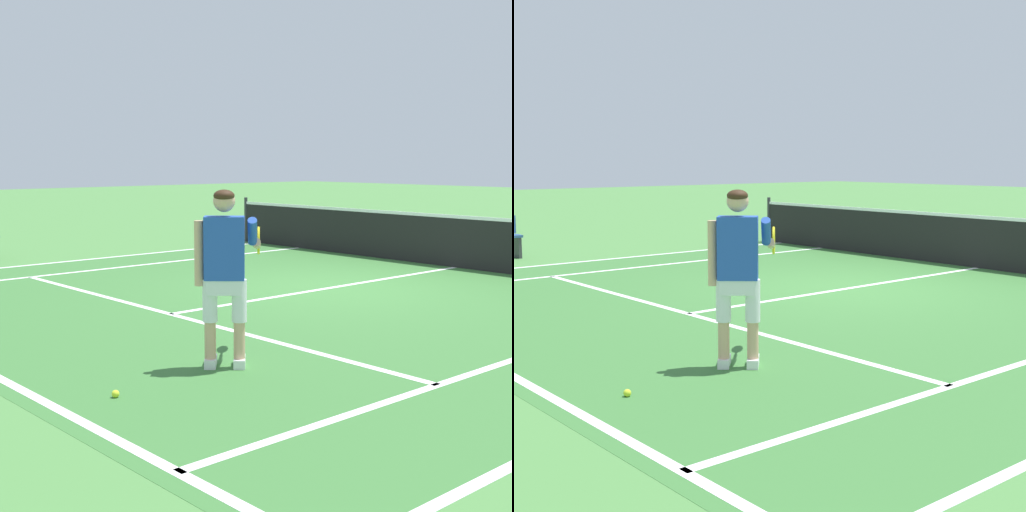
# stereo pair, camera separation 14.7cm
# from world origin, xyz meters

# --- Properties ---
(ground_plane) EXTENTS (80.00, 80.00, 0.00)m
(ground_plane) POSITION_xyz_m (0.00, 0.00, 0.00)
(ground_plane) COLOR #477F3D
(court_inner_surface) EXTENTS (10.98, 9.63, 0.00)m
(court_inner_surface) POSITION_xyz_m (0.00, -1.33, 0.00)
(court_inner_surface) COLOR #387033
(court_inner_surface) RESTS_ON ground
(line_service) EXTENTS (8.23, 0.10, 0.01)m
(line_service) POSITION_xyz_m (0.00, -3.11, 0.00)
(line_service) COLOR white
(line_service) RESTS_ON ground
(line_centre_service) EXTENTS (0.10, 6.40, 0.01)m
(line_centre_service) POSITION_xyz_m (0.00, 0.09, 0.00)
(line_centre_service) COLOR white
(line_centre_service) RESTS_ON ground
(line_singles_left) EXTENTS (0.10, 9.23, 0.01)m
(line_singles_left) POSITION_xyz_m (-4.12, -1.33, 0.00)
(line_singles_left) COLOR white
(line_singles_left) RESTS_ON ground
(line_doubles_left) EXTENTS (0.10, 9.23, 0.01)m
(line_doubles_left) POSITION_xyz_m (-5.49, -1.33, 0.00)
(line_doubles_left) COLOR white
(line_doubles_left) RESTS_ON ground
(tennis_net) EXTENTS (11.96, 0.08, 1.07)m
(tennis_net) POSITION_xyz_m (0.00, 3.29, 0.50)
(tennis_net) COLOR #333338
(tennis_net) RESTS_ON ground
(tennis_player) EXTENTS (0.78, 1.14, 1.71)m
(tennis_player) POSITION_xyz_m (2.39, -4.14, 0.99)
(tennis_player) COLOR white
(tennis_player) RESTS_ON ground
(tennis_ball_near_feet) EXTENTS (0.07, 0.07, 0.07)m
(tennis_ball_near_feet) POSITION_xyz_m (2.52, -5.44, 0.03)
(tennis_ball_near_feet) COLOR #CCE02D
(tennis_ball_near_feet) RESTS_ON ground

